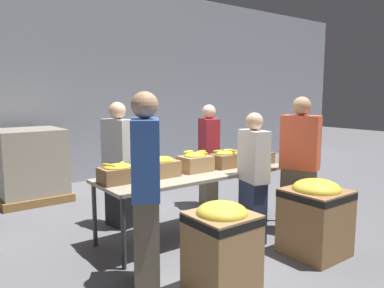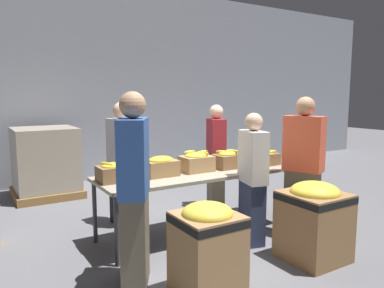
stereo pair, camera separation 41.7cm
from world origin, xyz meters
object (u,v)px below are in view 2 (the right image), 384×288
at_px(pallet_stack_0, 46,163).
at_px(banana_box_2, 197,162).
at_px(banana_box_3, 230,159).
at_px(volunteer_2, 123,164).
at_px(donation_bin_1, 314,219).
at_px(banana_box_1, 161,166).
at_px(banana_box_4, 263,157).
at_px(volunteer_3, 303,168).
at_px(donation_bin_0, 207,246).
at_px(sorting_table, 197,176).
at_px(volunteer_4, 216,157).
at_px(volunteer_0, 134,191).
at_px(banana_box_0, 116,172).
at_px(volunteer_1, 253,180).

bearing_deg(pallet_stack_0, banana_box_2, -64.92).
xyz_separation_m(banana_box_3, volunteer_2, (-1.19, 0.81, -0.08)).
bearing_deg(pallet_stack_0, donation_bin_1, -64.90).
bearing_deg(volunteer_2, banana_box_1, 0.38).
bearing_deg(banana_box_1, banana_box_4, -3.87).
xyz_separation_m(volunteer_3, donation_bin_0, (-1.79, -0.55, -0.42)).
height_order(volunteer_2, volunteer_3, volunteer_3).
height_order(banana_box_2, volunteer_2, volunteer_2).
distance_m(sorting_table, banana_box_4, 1.05).
bearing_deg(banana_box_1, volunteer_4, 29.41).
xyz_separation_m(volunteer_0, volunteer_3, (2.25, 0.04, -0.03)).
xyz_separation_m(banana_box_0, volunteer_2, (0.37, 0.75, -0.08)).
relative_size(banana_box_1, banana_box_3, 0.92).
bearing_deg(banana_box_0, pallet_stack_0, 95.23).
height_order(volunteer_0, volunteer_4, volunteer_0).
distance_m(volunteer_0, donation_bin_1, 1.95).
xyz_separation_m(banana_box_0, volunteer_3, (2.11, -0.82, -0.04)).
xyz_separation_m(banana_box_1, donation_bin_0, (-0.23, -1.34, -0.47)).
distance_m(banana_box_2, banana_box_3, 0.50).
xyz_separation_m(banana_box_4, volunteer_3, (0.04, -0.68, -0.04)).
distance_m(banana_box_4, volunteer_2, 1.93).
relative_size(banana_box_2, volunteer_1, 0.25).
relative_size(volunteer_0, pallet_stack_0, 1.50).
bearing_deg(volunteer_2, pallet_stack_0, -176.04).
distance_m(banana_box_4, volunteer_1, 0.86).
bearing_deg(donation_bin_1, pallet_stack_0, 115.10).
bearing_deg(volunteer_2, banana_box_2, 29.14).
distance_m(banana_box_0, banana_box_1, 0.55).
distance_m(banana_box_0, donation_bin_1, 2.22).
xyz_separation_m(banana_box_3, volunteer_4, (0.32, 0.78, -0.11)).
bearing_deg(banana_box_3, banana_box_2, 175.23).
relative_size(volunteer_2, donation_bin_1, 1.96).
height_order(volunteer_4, pallet_stack_0, volunteer_4).
xyz_separation_m(banana_box_3, donation_bin_1, (0.13, -1.30, -0.46)).
bearing_deg(volunteer_2, banana_box_0, -39.15).
bearing_deg(volunteer_0, volunteer_3, -58.88).
height_order(banana_box_0, volunteer_3, volunteer_3).
relative_size(banana_box_4, pallet_stack_0, 0.33).
bearing_deg(banana_box_2, donation_bin_0, -118.76).
xyz_separation_m(banana_box_0, volunteer_1, (1.42, -0.68, -0.13)).
relative_size(banana_box_1, donation_bin_1, 0.46).
relative_size(volunteer_1, pallet_stack_0, 1.30).
height_order(volunteer_3, donation_bin_1, volunteer_3).
relative_size(donation_bin_0, donation_bin_1, 0.99).
bearing_deg(banana_box_2, pallet_stack_0, 115.08).
relative_size(volunteer_2, pallet_stack_0, 1.40).
height_order(banana_box_0, banana_box_3, banana_box_3).
relative_size(banana_box_4, volunteer_4, 0.25).
height_order(banana_box_3, donation_bin_1, banana_box_3).
distance_m(volunteer_0, pallet_stack_0, 3.66).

